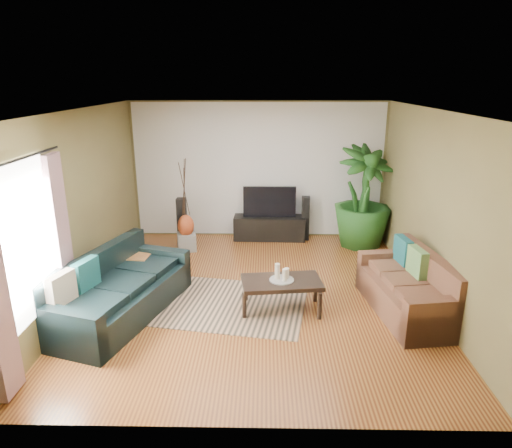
{
  "coord_description": "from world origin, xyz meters",
  "views": [
    {
      "loc": [
        0.12,
        -6.21,
        3.1
      ],
      "look_at": [
        0.0,
        0.2,
        1.05
      ],
      "focal_mm": 32.0,
      "sensor_mm": 36.0,
      "label": 1
    }
  ],
  "objects_px": {
    "sofa_left": "(120,286)",
    "sofa_right": "(407,284)",
    "potted_plant": "(363,197)",
    "side_table": "(136,270)",
    "vase": "(186,226)",
    "tv_stand": "(269,228)",
    "television": "(270,202)",
    "speaker_left": "(182,222)",
    "speaker_right": "(305,218)",
    "coffee_table": "(281,295)",
    "pedestal": "(187,242)"
  },
  "relations": [
    {
      "from": "speaker_left",
      "to": "pedestal",
      "type": "xyz_separation_m",
      "value": [
        0.12,
        -0.28,
        -0.3
      ]
    },
    {
      "from": "tv_stand",
      "to": "side_table",
      "type": "distance_m",
      "value": 3.05
    },
    {
      "from": "tv_stand",
      "to": "television",
      "type": "distance_m",
      "value": 0.54
    },
    {
      "from": "pedestal",
      "to": "vase",
      "type": "xyz_separation_m",
      "value": [
        0.0,
        0.0,
        0.32
      ]
    },
    {
      "from": "sofa_right",
      "to": "side_table",
      "type": "relative_size",
      "value": 3.3
    },
    {
      "from": "pedestal",
      "to": "vase",
      "type": "relative_size",
      "value": 0.78
    },
    {
      "from": "tv_stand",
      "to": "sofa_left",
      "type": "bearing_deg",
      "value": -121.68
    },
    {
      "from": "sofa_right",
      "to": "tv_stand",
      "type": "height_order",
      "value": "sofa_right"
    },
    {
      "from": "television",
      "to": "sofa_right",
      "type": "bearing_deg",
      "value": -58.36
    },
    {
      "from": "television",
      "to": "tv_stand",
      "type": "bearing_deg",
      "value": 0.0
    },
    {
      "from": "television",
      "to": "side_table",
      "type": "relative_size",
      "value": 1.94
    },
    {
      "from": "sofa_left",
      "to": "speaker_left",
      "type": "height_order",
      "value": "speaker_left"
    },
    {
      "from": "speaker_left",
      "to": "side_table",
      "type": "bearing_deg",
      "value": -102.27
    },
    {
      "from": "tv_stand",
      "to": "pedestal",
      "type": "bearing_deg",
      "value": -155.64
    },
    {
      "from": "sofa_right",
      "to": "television",
      "type": "relative_size",
      "value": 1.7
    },
    {
      "from": "speaker_right",
      "to": "vase",
      "type": "xyz_separation_m",
      "value": [
        -2.28,
        -0.66,
        0.04
      ]
    },
    {
      "from": "sofa_right",
      "to": "pedestal",
      "type": "xyz_separation_m",
      "value": [
        -3.41,
        2.34,
        -0.26
      ]
    },
    {
      "from": "vase",
      "to": "side_table",
      "type": "bearing_deg",
      "value": -108.96
    },
    {
      "from": "potted_plant",
      "to": "vase",
      "type": "distance_m",
      "value": 3.37
    },
    {
      "from": "sofa_left",
      "to": "pedestal",
      "type": "relative_size",
      "value": 6.87
    },
    {
      "from": "side_table",
      "to": "sofa_right",
      "type": "bearing_deg",
      "value": -11.23
    },
    {
      "from": "speaker_left",
      "to": "potted_plant",
      "type": "bearing_deg",
      "value": 1.29
    },
    {
      "from": "sofa_left",
      "to": "television",
      "type": "bearing_deg",
      "value": -15.46
    },
    {
      "from": "speaker_right",
      "to": "side_table",
      "type": "height_order",
      "value": "speaker_right"
    },
    {
      "from": "sofa_left",
      "to": "potted_plant",
      "type": "height_order",
      "value": "potted_plant"
    },
    {
      "from": "television",
      "to": "speaker_left",
      "type": "relative_size",
      "value": 1.11
    },
    {
      "from": "potted_plant",
      "to": "vase",
      "type": "xyz_separation_m",
      "value": [
        -3.32,
        -0.34,
        -0.48
      ]
    },
    {
      "from": "speaker_right",
      "to": "side_table",
      "type": "xyz_separation_m",
      "value": [
        -2.82,
        -2.22,
        -0.18
      ]
    },
    {
      "from": "speaker_left",
      "to": "speaker_right",
      "type": "distance_m",
      "value": 2.43
    },
    {
      "from": "sofa_left",
      "to": "sofa_right",
      "type": "height_order",
      "value": "same"
    },
    {
      "from": "sofa_right",
      "to": "coffee_table",
      "type": "distance_m",
      "value": 1.72
    },
    {
      "from": "tv_stand",
      "to": "side_table",
      "type": "relative_size",
      "value": 2.65
    },
    {
      "from": "sofa_right",
      "to": "speaker_left",
      "type": "relative_size",
      "value": 1.88
    },
    {
      "from": "sofa_left",
      "to": "pedestal",
      "type": "distance_m",
      "value": 2.54
    },
    {
      "from": "sofa_right",
      "to": "coffee_table",
      "type": "xyz_separation_m",
      "value": [
        -1.71,
        0.05,
        -0.2
      ]
    },
    {
      "from": "potted_plant",
      "to": "side_table",
      "type": "bearing_deg",
      "value": -153.81
    },
    {
      "from": "side_table",
      "to": "television",
      "type": "bearing_deg",
      "value": 46.6
    },
    {
      "from": "pedestal",
      "to": "vase",
      "type": "bearing_deg",
      "value": 0.0
    },
    {
      "from": "speaker_right",
      "to": "potted_plant",
      "type": "height_order",
      "value": "potted_plant"
    },
    {
      "from": "speaker_right",
      "to": "potted_plant",
      "type": "xyz_separation_m",
      "value": [
        1.04,
        -0.32,
        0.52
      ]
    },
    {
      "from": "sofa_left",
      "to": "coffee_table",
      "type": "height_order",
      "value": "sofa_left"
    },
    {
      "from": "vase",
      "to": "side_table",
      "type": "distance_m",
      "value": 1.66
    },
    {
      "from": "coffee_table",
      "to": "speaker_left",
      "type": "bearing_deg",
      "value": 118.3
    },
    {
      "from": "pedestal",
      "to": "vase",
      "type": "height_order",
      "value": "vase"
    },
    {
      "from": "sofa_right",
      "to": "speaker_right",
      "type": "height_order",
      "value": "speaker_right"
    },
    {
      "from": "vase",
      "to": "sofa_left",
      "type": "bearing_deg",
      "value": -101.06
    },
    {
      "from": "speaker_left",
      "to": "vase",
      "type": "height_order",
      "value": "speaker_left"
    },
    {
      "from": "television",
      "to": "sofa_left",
      "type": "bearing_deg",
      "value": -123.11
    },
    {
      "from": "sofa_right",
      "to": "speaker_right",
      "type": "xyz_separation_m",
      "value": [
        -1.13,
        3.0,
        0.02
      ]
    },
    {
      "from": "coffee_table",
      "to": "television",
      "type": "distance_m",
      "value": 3.01
    }
  ]
}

